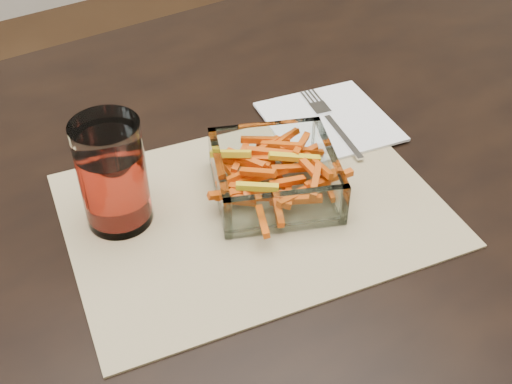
% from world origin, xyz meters
% --- Properties ---
extents(dining_table, '(1.60, 0.90, 0.75)m').
position_xyz_m(dining_table, '(0.00, 0.00, 0.66)').
color(dining_table, black).
rests_on(dining_table, ground).
extents(placemat, '(0.50, 0.40, 0.00)m').
position_xyz_m(placemat, '(-0.12, -0.09, 0.75)').
color(placemat, tan).
rests_on(placemat, dining_table).
extents(glass_bowl, '(0.19, 0.19, 0.06)m').
position_xyz_m(glass_bowl, '(-0.08, -0.08, 0.78)').
color(glass_bowl, white).
rests_on(glass_bowl, placemat).
extents(tumbler, '(0.08, 0.08, 0.14)m').
position_xyz_m(tumbler, '(-0.26, -0.02, 0.82)').
color(tumbler, white).
rests_on(tumbler, placemat).
extents(napkin, '(0.20, 0.20, 0.00)m').
position_xyz_m(napkin, '(0.07, 0.00, 0.76)').
color(napkin, white).
rests_on(napkin, placemat).
extents(fork, '(0.05, 0.18, 0.00)m').
position_xyz_m(fork, '(0.07, 0.00, 0.76)').
color(fork, silver).
rests_on(fork, napkin).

